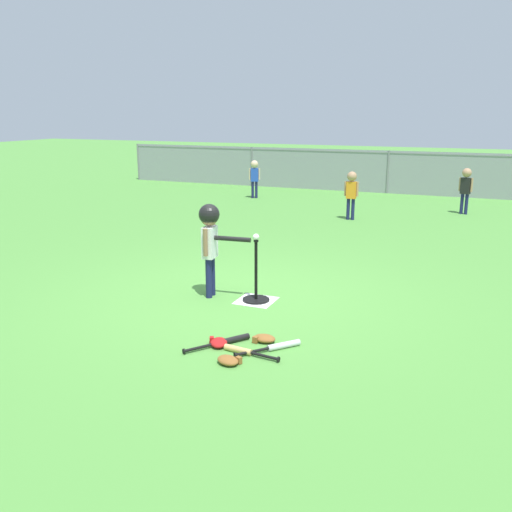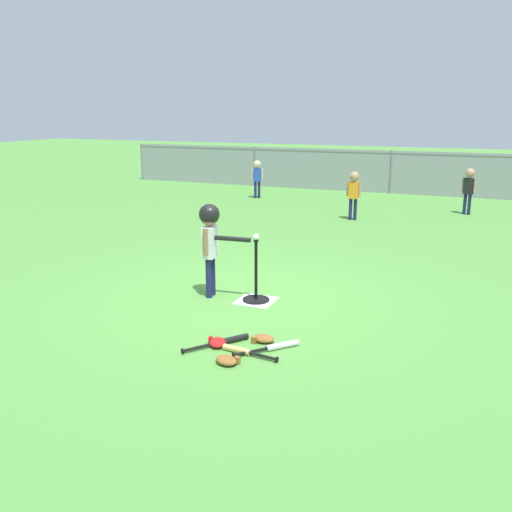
% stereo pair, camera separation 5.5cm
% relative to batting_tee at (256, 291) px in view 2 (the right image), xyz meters
% --- Properties ---
extents(ground_plane, '(60.00, 60.00, 0.00)m').
position_rel_batting_tee_xyz_m(ground_plane, '(-0.19, 0.09, -0.12)').
color(ground_plane, '#51933D').
extents(home_plate, '(0.44, 0.44, 0.01)m').
position_rel_batting_tee_xyz_m(home_plate, '(-0.00, 0.00, -0.12)').
color(home_plate, white).
rests_on(home_plate, ground_plane).
extents(batting_tee, '(0.32, 0.32, 0.74)m').
position_rel_batting_tee_xyz_m(batting_tee, '(0.00, 0.00, 0.00)').
color(batting_tee, black).
rests_on(batting_tee, ground_plane).
extents(baseball_on_tee, '(0.07, 0.07, 0.07)m').
position_rel_batting_tee_xyz_m(baseball_on_tee, '(-0.00, 0.00, 0.66)').
color(baseball_on_tee, white).
rests_on(baseball_on_tee, batting_tee).
extents(batter_child, '(0.63, 0.32, 1.14)m').
position_rel_batting_tee_xyz_m(batter_child, '(-0.57, -0.06, 0.69)').
color(batter_child, '#191E4C').
rests_on(batter_child, ground_plane).
extents(fielder_deep_left, '(0.29, 0.20, 0.99)m').
position_rel_batting_tee_xyz_m(fielder_deep_left, '(-0.19, 5.48, 0.52)').
color(fielder_deep_left, '#191E4C').
rests_on(fielder_deep_left, ground_plane).
extents(fielder_near_left, '(0.27, 0.19, 0.96)m').
position_rel_batting_tee_xyz_m(fielder_near_left, '(-3.17, 7.44, 0.50)').
color(fielder_near_left, '#191E4C').
rests_on(fielder_near_left, ground_plane).
extents(fielder_near_right, '(0.29, 0.20, 1.00)m').
position_rel_batting_tee_xyz_m(fielder_near_right, '(1.93, 7.07, 0.52)').
color(fielder_near_right, '#191E4C').
rests_on(fielder_near_right, ground_plane).
extents(spare_bat_silver, '(0.49, 0.55, 0.06)m').
position_rel_batting_tee_xyz_m(spare_bat_silver, '(0.73, -1.22, -0.09)').
color(spare_bat_silver, silver).
rests_on(spare_bat_silver, ground_plane).
extents(spare_bat_wood, '(0.58, 0.12, 0.06)m').
position_rel_batting_tee_xyz_m(spare_bat_wood, '(0.48, -1.44, -0.09)').
color(spare_bat_wood, '#DBB266').
rests_on(spare_bat_wood, ground_plane).
extents(spare_bat_black, '(0.46, 0.60, 0.06)m').
position_rel_batting_tee_xyz_m(spare_bat_black, '(0.23, -1.29, -0.09)').
color(spare_bat_black, black).
rests_on(spare_bat_black, ground_plane).
extents(glove_by_plate, '(0.23, 0.18, 0.07)m').
position_rel_batting_tee_xyz_m(glove_by_plate, '(0.55, -1.10, -0.09)').
color(glove_by_plate, brown).
rests_on(glove_by_plate, ground_plane).
extents(glove_near_bats, '(0.24, 0.27, 0.07)m').
position_rel_batting_tee_xyz_m(glove_near_bats, '(0.18, -1.36, -0.09)').
color(glove_near_bats, '#B21919').
rests_on(glove_near_bats, ground_plane).
extents(glove_tossed_aside, '(0.27, 0.23, 0.07)m').
position_rel_batting_tee_xyz_m(glove_tossed_aside, '(0.44, -1.68, -0.09)').
color(glove_tossed_aside, brown).
rests_on(glove_tossed_aside, ground_plane).
extents(outfield_fence, '(16.06, 0.06, 1.15)m').
position_rel_batting_tee_xyz_m(outfield_fence, '(-0.19, 9.63, 0.49)').
color(outfield_fence, slate).
rests_on(outfield_fence, ground_plane).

